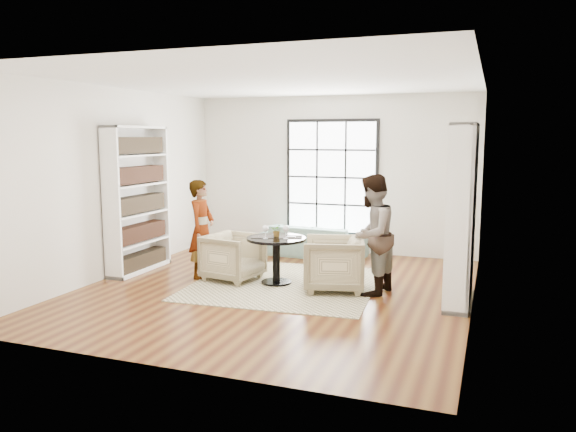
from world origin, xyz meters
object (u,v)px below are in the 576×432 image
at_px(wine_glass_right, 286,229).
at_px(sofa, 313,240).
at_px(armchair_right, 334,264).
at_px(person_right, 372,235).
at_px(flower_centerpiece, 277,231).
at_px(wine_glass_left, 265,229).
at_px(pedestal_table, 276,250).
at_px(armchair_left, 233,257).
at_px(person_left, 202,229).

bearing_deg(wine_glass_right, sofa, 97.17).
bearing_deg(armchair_right, sofa, -169.98).
xyz_separation_m(person_right, flower_centerpiece, (-1.47, 0.11, -0.04)).
bearing_deg(wine_glass_left, wine_glass_right, 17.18).
bearing_deg(pedestal_table, armchair_left, -178.48).
bearing_deg(armchair_right, wine_glass_right, -103.34).
relative_size(armchair_right, wine_glass_right, 4.18).
height_order(pedestal_table, armchair_right, armchair_right).
xyz_separation_m(pedestal_table, armchair_left, (-0.71, -0.02, -0.16)).
height_order(wine_glass_left, wine_glass_right, same).
relative_size(armchair_left, armchair_right, 0.93).
bearing_deg(pedestal_table, wine_glass_right, -20.61).
bearing_deg(person_right, wine_glass_right, -78.06).
relative_size(armchair_left, flower_centerpiece, 4.20).
height_order(pedestal_table, wine_glass_right, wine_glass_right).
relative_size(armchair_left, wine_glass_right, 3.88).
distance_m(armchair_right, person_left, 2.21).
bearing_deg(wine_glass_left, armchair_left, 167.08).
xyz_separation_m(person_left, wine_glass_right, (1.44, -0.05, 0.09)).
bearing_deg(flower_centerpiece, armchair_left, -173.89).
bearing_deg(person_left, person_right, -94.57).
bearing_deg(wine_glass_right, person_left, 178.09).
xyz_separation_m(armchair_right, wine_glass_left, (-1.02, -0.11, 0.47)).
distance_m(armchair_left, person_right, 2.23).
relative_size(person_right, wine_glass_left, 8.25).
height_order(armchair_left, wine_glass_right, wine_glass_right).
bearing_deg(person_left, sofa, -32.09).
xyz_separation_m(armchair_left, armchair_right, (1.62, -0.03, 0.03)).
bearing_deg(armchair_right, pedestal_table, -107.80).
xyz_separation_m(pedestal_table, wine_glass_left, (-0.11, -0.16, 0.34)).
distance_m(sofa, wine_glass_left, 2.38).
bearing_deg(flower_centerpiece, armchair_right, -6.50).
relative_size(pedestal_table, person_right, 0.53).
distance_m(pedestal_table, armchair_left, 0.73).
relative_size(sofa, armchair_left, 2.46).
height_order(armchair_left, flower_centerpiece, flower_centerpiece).
height_order(pedestal_table, person_left, person_left).
bearing_deg(sofa, armchair_right, 118.39).
distance_m(pedestal_table, wine_glass_left, 0.40).
bearing_deg(armchair_left, wine_glass_left, -93.25).
relative_size(wine_glass_left, wine_glass_right, 1.00).
bearing_deg(sofa, pedestal_table, 96.34).
xyz_separation_m(sofa, person_left, (-1.16, -2.17, 0.49)).
bearing_deg(person_right, armchair_right, -78.86).
xyz_separation_m(armchair_right, flower_centerpiece, (-0.92, 0.11, 0.42)).
bearing_deg(armchair_left, wine_glass_right, -83.41).
bearing_deg(sofa, armchair_left, 77.92).
bearing_deg(armchair_left, person_left, 99.68).
bearing_deg(person_left, wine_glass_left, -100.76).
distance_m(pedestal_table, sofa, 2.17).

